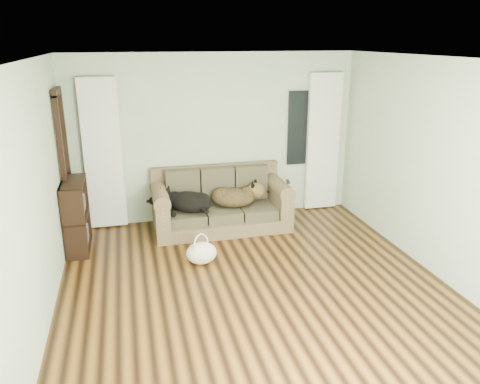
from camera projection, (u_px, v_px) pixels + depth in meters
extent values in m
plane|color=black|center=(257.00, 291.00, 5.43)|extent=(5.00, 5.00, 0.00)
plane|color=white|center=(260.00, 59.00, 4.61)|extent=(5.00, 5.00, 0.00)
cube|color=#AFC9A7|center=(215.00, 138.00, 7.33)|extent=(4.50, 0.04, 2.60)
cube|color=#AFC9A7|center=(35.00, 201.00, 4.51)|extent=(0.04, 5.00, 2.60)
cube|color=#AFC9A7|center=(441.00, 171.00, 5.54)|extent=(0.04, 5.00, 2.60)
cube|color=white|center=(103.00, 155.00, 6.91)|extent=(0.55, 0.08, 2.25)
cube|color=white|center=(323.00, 143.00, 7.71)|extent=(0.55, 0.08, 2.25)
cube|color=black|center=(302.00, 128.00, 7.60)|extent=(0.50, 0.03, 1.20)
cube|color=black|center=(66.00, 170.00, 6.49)|extent=(0.07, 0.60, 2.10)
cube|color=brown|center=(221.00, 200.00, 7.11)|extent=(2.03, 0.88, 0.83)
ellipsoid|color=black|center=(186.00, 203.00, 6.91)|extent=(0.85, 0.81, 0.30)
ellipsoid|color=black|center=(236.00, 197.00, 7.13)|extent=(0.81, 0.67, 0.31)
cube|color=black|center=(288.00, 182.00, 7.06)|extent=(0.10, 0.19, 0.02)
ellipsoid|color=#EFE7CB|center=(201.00, 252.00, 6.05)|extent=(0.48, 0.43, 0.29)
cube|color=black|center=(76.00, 215.00, 6.37)|extent=(0.39, 0.82, 0.98)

